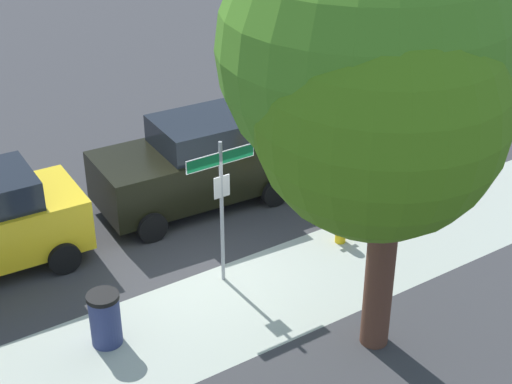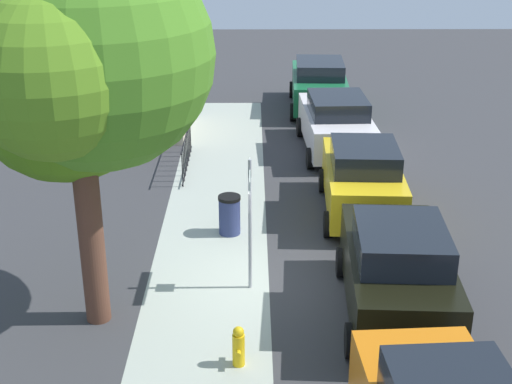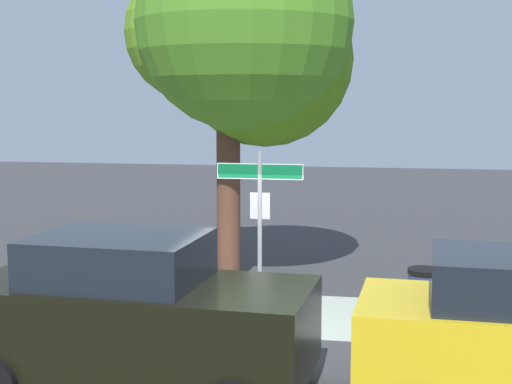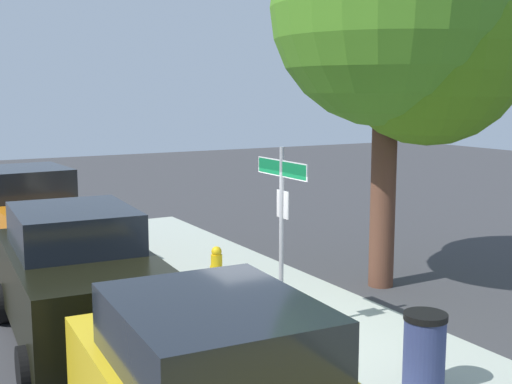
{
  "view_description": "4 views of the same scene",
  "coord_description": "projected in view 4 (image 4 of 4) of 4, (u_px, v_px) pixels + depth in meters",
  "views": [
    {
      "loc": [
        5.98,
        10.84,
        8.5
      ],
      "look_at": [
        -0.65,
        0.81,
        1.93
      ],
      "focal_mm": 54.22,
      "sensor_mm": 36.0,
      "label": 1
    },
    {
      "loc": [
        -13.46,
        0.36,
        7.79
      ],
      "look_at": [
        -0.05,
        0.28,
        2.13
      ],
      "focal_mm": 50.7,
      "sensor_mm": 36.0,
      "label": 2
    },
    {
      "loc": [
        1.9,
        -11.1,
        3.66
      ],
      "look_at": [
        -0.37,
        1.11,
        2.13
      ],
      "focal_mm": 52.37,
      "sensor_mm": 36.0,
      "label": 3
    },
    {
      "loc": [
        8.3,
        -4.81,
        3.69
      ],
      "look_at": [
        -0.71,
        0.25,
        2.13
      ],
      "focal_mm": 46.86,
      "sensor_mm": 36.0,
      "label": 4
    }
  ],
  "objects": [
    {
      "name": "car_black",
      "position": [
        78.0,
        277.0,
        9.78
      ],
      "size": [
        4.41,
        2.3,
        1.99
      ],
      "rotation": [
        0.0,
        0.0,
        -0.06
      ],
      "color": "black",
      "rests_on": "ground_plane"
    },
    {
      "name": "street_sign",
      "position": [
        282.0,
        205.0,
        10.08
      ],
      "size": [
        1.38,
        0.07,
        2.87
      ],
      "color": "#9EA0A5",
      "rests_on": "ground_plane"
    },
    {
      "name": "fire_hydrant",
      "position": [
        217.0,
        267.0,
        12.73
      ],
      "size": [
        0.42,
        0.22,
        0.78
      ],
      "color": "yellow",
      "rests_on": "ground_plane"
    },
    {
      "name": "trash_bin",
      "position": [
        424.0,
        351.0,
        8.31
      ],
      "size": [
        0.55,
        0.55,
        0.98
      ],
      "color": "navy",
      "rests_on": "ground_plane"
    },
    {
      "name": "shade_tree",
      "position": [
        400.0,
        24.0,
        11.83
      ],
      "size": [
        4.6,
        4.54,
        7.22
      ],
      "color": "brown",
      "rests_on": "ground_plane"
    },
    {
      "name": "ground_plane",
      "position": [
        264.0,
        340.0,
        10.03
      ],
      "size": [
        60.0,
        60.0,
        0.0
      ],
      "primitive_type": "plane",
      "color": "#38383A"
    },
    {
      "name": "car_orange",
      "position": [
        31.0,
        219.0,
        14.02
      ],
      "size": [
        4.14,
        2.21,
        2.11
      ],
      "rotation": [
        0.0,
        0.0,
        0.06
      ],
      "color": "orange",
      "rests_on": "ground_plane"
    },
    {
      "name": "sidewalk_strip",
      "position": [
        423.0,
        370.0,
        8.94
      ],
      "size": [
        24.0,
        2.6,
        0.0
      ],
      "primitive_type": "cube",
      "color": "#A7AFA1",
      "rests_on": "ground_plane"
    }
  ]
}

